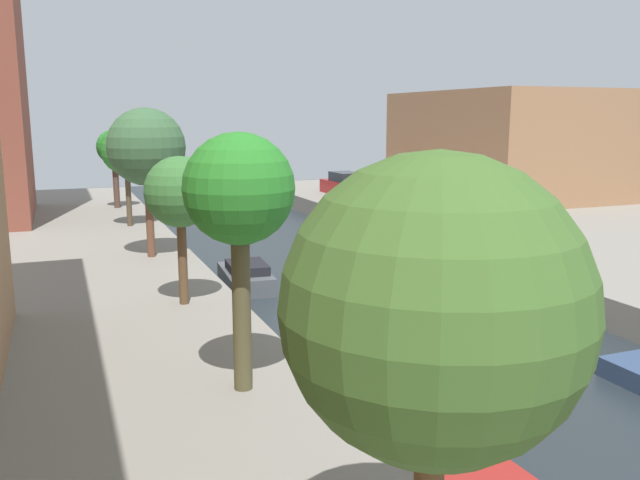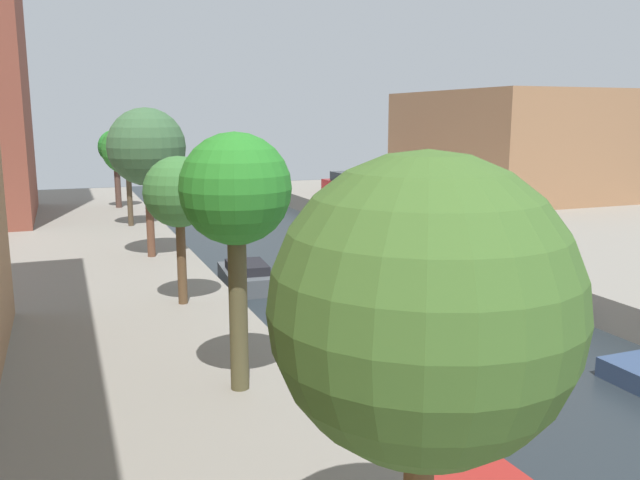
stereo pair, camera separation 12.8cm
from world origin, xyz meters
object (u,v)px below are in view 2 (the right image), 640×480
parked_car (346,185)px  moored_boat_right_3 (410,262)px  moored_boat_right_2 (507,305)px  street_tree_5 (116,148)px  street_tree_0 (424,310)px  moored_boat_left_3 (246,276)px  low_block_right (504,144)px  moored_boat_right_4 (336,236)px  street_tree_1 (236,194)px  street_tree_2 (179,193)px  moored_boat_left_2 (327,355)px  street_tree_4 (127,150)px  street_tree_3 (147,148)px

parked_car → moored_boat_right_3: bearing=-105.5°
moored_boat_right_2 → street_tree_5: bearing=113.0°
street_tree_0 → moored_boat_left_3: (3.10, 18.00, -4.09)m
street_tree_5 → low_block_right: bearing=-6.8°
moored_boat_left_3 → moored_boat_right_4: bearing=46.7°
low_block_right → street_tree_1: size_ratio=2.88×
moored_boat_left_3 → moored_boat_right_3: size_ratio=0.83×
moored_boat_left_3 → street_tree_0: bearing=-99.8°
moored_boat_left_3 → moored_boat_right_2: 9.37m
street_tree_0 → street_tree_2: bearing=90.0°
moored_boat_left_2 → moored_boat_right_2: bearing=16.2°
street_tree_5 → moored_boat_right_4: 14.28m
low_block_right → moored_boat_right_4: 16.93m
street_tree_0 → moored_boat_right_3: size_ratio=1.16×
parked_car → moored_boat_right_4: bearing=-115.9°
street_tree_2 → parked_car: (14.94, 22.65, -2.51)m
street_tree_0 → street_tree_4: (0.00, 27.71, 0.13)m
street_tree_3 → parked_car: size_ratio=1.29×
moored_boat_left_2 → moored_boat_left_3: bearing=88.5°
moored_boat_right_2 → moored_boat_right_3: (0.16, 6.54, 0.03)m
low_block_right → street_tree_4: size_ratio=2.94×
street_tree_1 → parked_car: (14.94, 29.02, -3.18)m
street_tree_1 → moored_boat_right_2: 11.74m
street_tree_0 → moored_boat_right_3: street_tree_0 is taller
street_tree_2 → moored_boat_left_2: size_ratio=1.19×
street_tree_2 → moored_boat_right_2: bearing=-10.1°
street_tree_3 → moored_boat_right_3: size_ratio=1.30×
street_tree_2 → moored_boat_right_4: size_ratio=1.02×
moored_boat_right_4 → moored_boat_right_3: bearing=-87.0°
parked_car → moored_boat_left_3: (-11.84, -17.88, -1.22)m
moored_boat_right_4 → street_tree_4: bearing=163.9°
moored_boat_right_3 → street_tree_1: bearing=-131.8°
moored_boat_left_3 → moored_boat_right_4: 9.53m
street_tree_0 → street_tree_5: (0.00, 34.65, -0.10)m
street_tree_0 → street_tree_2: street_tree_0 is taller
street_tree_4 → street_tree_1: bearing=-90.0°
street_tree_1 → moored_boat_right_2: size_ratio=1.14×
parked_car → moored_boat_left_2: 29.07m
moored_boat_left_3 → parked_car: bearing=56.5°
street_tree_1 → parked_car: bearing=62.8°
street_tree_5 → moored_boat_left_2: size_ratio=1.28×
low_block_right → street_tree_2: low_block_right is taller
moored_boat_left_2 → moored_boat_right_4: (6.75, 15.48, -0.07)m
low_block_right → moored_boat_right_2: bearing=-126.1°
low_block_right → moored_boat_left_3: size_ratio=4.02×
moored_boat_right_2 → moored_boat_left_3: bearing=135.9°
moored_boat_right_3 → low_block_right: bearing=43.1°
moored_boat_right_2 → moored_boat_right_3: bearing=88.6°
street_tree_2 → moored_boat_right_4: 15.64m
parked_car → moored_boat_right_4: size_ratio=1.06×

